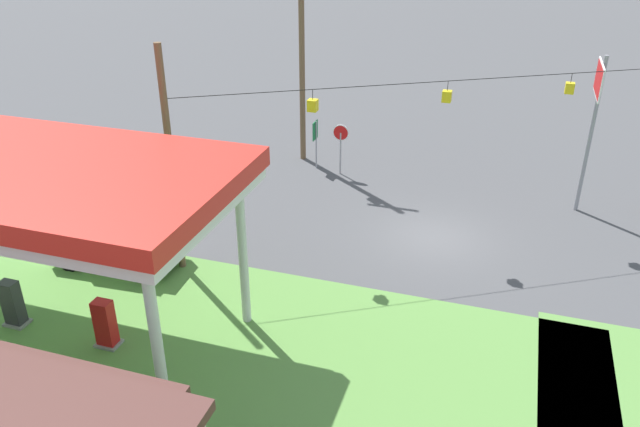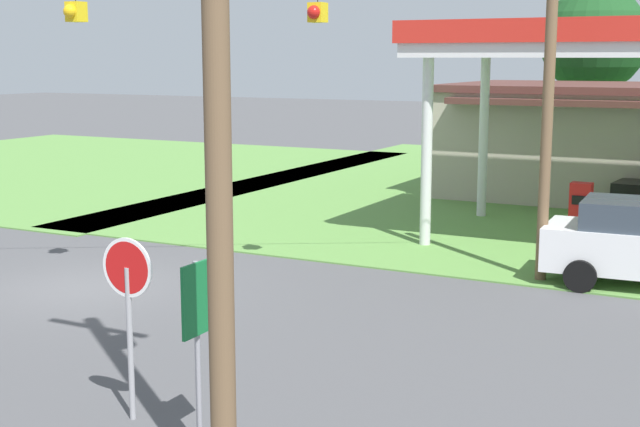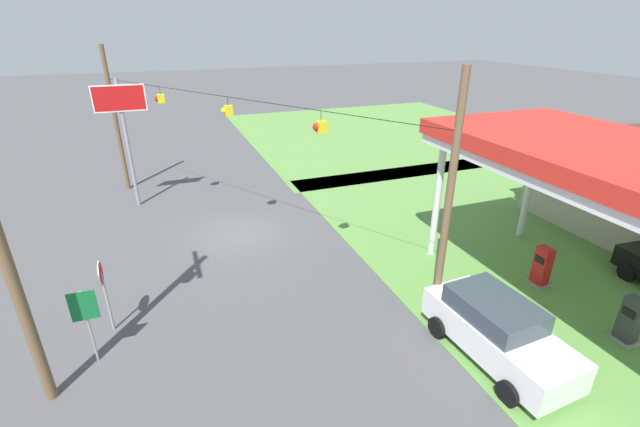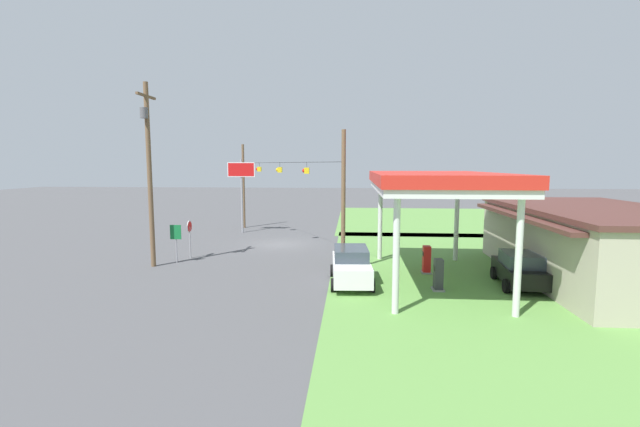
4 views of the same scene
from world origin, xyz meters
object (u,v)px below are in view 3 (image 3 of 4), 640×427
at_px(stop_sign_roadside, 103,281).
at_px(stop_sign_overhead, 122,116).
at_px(gas_station_canopy, 619,165).
at_px(fuel_pump_near, 542,268).
at_px(car_at_pumps_front, 497,329).
at_px(fuel_pump_far, 630,322).
at_px(route_sign, 85,313).

distance_m(stop_sign_roadside, stop_sign_overhead, 11.16).
bearing_deg(gas_station_canopy, stop_sign_overhead, -137.32).
bearing_deg(fuel_pump_near, car_at_pumps_front, -60.62).
relative_size(gas_station_canopy, stop_sign_roadside, 4.65).
bearing_deg(fuel_pump_near, gas_station_canopy, 0.05).
bearing_deg(fuel_pump_far, gas_station_canopy, 179.95).
relative_size(gas_station_canopy, car_at_pumps_front, 2.47).
bearing_deg(car_at_pumps_front, fuel_pump_far, 73.91).
bearing_deg(stop_sign_roadside, fuel_pump_near, -101.11).
height_order(gas_station_canopy, stop_sign_overhead, stop_sign_overhead).
height_order(fuel_pump_near, stop_sign_roadside, stop_sign_roadside).
bearing_deg(stop_sign_roadside, stop_sign_overhead, -3.67).
height_order(car_at_pumps_front, stop_sign_overhead, stop_sign_overhead).
distance_m(fuel_pump_near, stop_sign_roadside, 15.12).
xyz_separation_m(fuel_pump_near, route_sign, (-1.53, -15.15, 0.96)).
bearing_deg(route_sign, stop_sign_roadside, 165.61).
xyz_separation_m(car_at_pumps_front, route_sign, (-3.91, -10.92, 0.75)).
bearing_deg(gas_station_canopy, stop_sign_roadside, -107.19).
xyz_separation_m(stop_sign_roadside, route_sign, (1.38, -0.35, -0.10)).
xyz_separation_m(fuel_pump_far, stop_sign_overhead, (-16.97, -14.11, 4.07)).
height_order(gas_station_canopy, car_at_pumps_front, gas_station_canopy).
xyz_separation_m(gas_station_canopy, stop_sign_overhead, (-15.30, -14.11, -0.38)).
relative_size(car_at_pumps_front, stop_sign_roadside, 1.88).
bearing_deg(car_at_pumps_front, stop_sign_overhead, -151.67).
height_order(stop_sign_overhead, route_sign, stop_sign_overhead).
bearing_deg(stop_sign_overhead, gas_station_canopy, 42.68).
relative_size(fuel_pump_far, stop_sign_overhead, 0.24).
xyz_separation_m(car_at_pumps_front, stop_sign_roadside, (-5.29, -10.56, 0.85)).
bearing_deg(fuel_pump_far, stop_sign_overhead, -140.27).
relative_size(fuel_pump_far, car_at_pumps_front, 0.34).
xyz_separation_m(fuel_pump_far, car_at_pumps_front, (-0.96, -4.23, 0.21)).
relative_size(car_at_pumps_front, stop_sign_overhead, 0.71).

